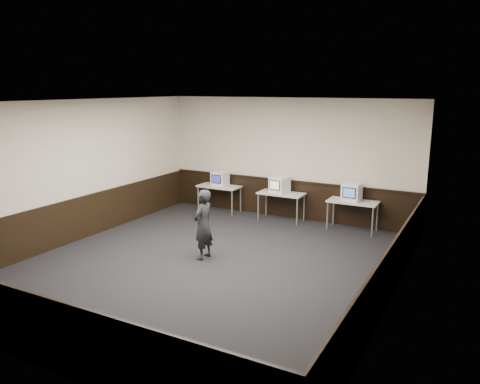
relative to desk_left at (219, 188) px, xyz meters
The scene contains 18 objects.
floor 4.13m from the desk_left, 62.18° to the right, with size 8.00×8.00×0.00m, color black.
ceiling 4.79m from the desk_left, 62.18° to the right, with size 8.00×8.00×0.00m, color white.
back_wall 2.15m from the desk_left, 11.89° to the left, with size 7.00×7.00×0.00m, color beige.
front_wall 7.89m from the desk_left, 75.96° to the right, with size 7.00×7.00×0.00m, color beige.
left_wall 4.05m from the desk_left, 113.96° to the right, with size 8.00×8.00×0.00m, color beige.
right_wall 6.56m from the desk_left, 33.69° to the right, with size 8.00×8.00×0.00m, color beige.
wainscot_back 1.95m from the desk_left, 11.31° to the left, with size 6.98×0.04×1.00m, color black.
wainscot_front 7.82m from the desk_left, 75.93° to the right, with size 6.98×0.04×1.00m, color black.
wainscot_left 3.94m from the desk_left, 113.70° to the right, with size 0.04×7.98×1.00m, color black.
wainscot_right 6.48m from the desk_left, 33.79° to the right, with size 0.04×7.98×1.00m, color black.
wainscot_rail 1.96m from the desk_left, 10.73° to the left, with size 6.98×0.06×0.04m, color black.
desk_left is the anchor object (origin of this frame).
desk_center 1.90m from the desk_left, ahead, with size 1.20×0.60×0.75m.
desk_right 3.80m from the desk_left, ahead, with size 1.20×0.60×0.75m.
emac_left 0.28m from the desk_left, 77.63° to the left, with size 0.40×0.44×0.40m.
emac_center 1.87m from the desk_left, ahead, with size 0.50×0.52×0.43m.
emac_right 3.76m from the desk_left, ahead, with size 0.44×0.47×0.43m.
person 3.73m from the desk_left, 64.27° to the right, with size 0.53×0.35×1.45m, color black.
Camera 1 is at (4.71, -7.46, 3.46)m, focal length 35.00 mm.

